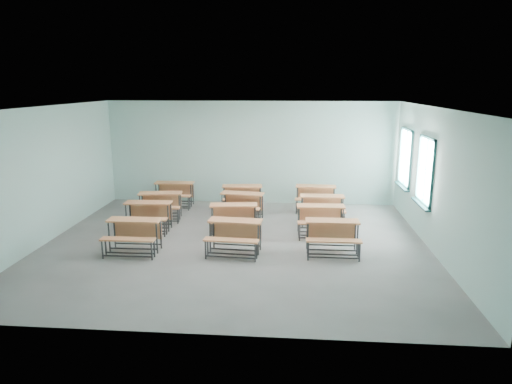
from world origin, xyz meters
TOP-DOWN VIEW (x-y plane):
  - room at (0.08, 0.03)m, footprint 9.04×8.04m
  - desk_unit_r0c0 at (-2.20, -0.68)m, footprint 1.19×0.80m
  - desk_unit_r0c1 at (0.06, -0.56)m, footprint 1.24×0.88m
  - desk_unit_r0c2 at (2.23, -0.41)m, footprint 1.19×0.81m
  - desk_unit_r1c0 at (-2.37, 0.85)m, footprint 1.21×0.83m
  - desk_unit_r1c1 at (-0.13, 0.79)m, footprint 1.27×0.93m
  - desk_unit_r1c2 at (2.05, 0.87)m, footprint 1.22×0.84m
  - desk_unit_r2c0 at (-2.35, 1.89)m, footprint 1.27×0.93m
  - desk_unit_r2c1 at (-0.08, 2.05)m, footprint 1.29×0.95m
  - desk_unit_r2c2 at (2.15, 1.92)m, footprint 1.20×0.82m
  - desk_unit_r3c0 at (-2.32, 3.29)m, footprint 1.20×0.81m
  - desk_unit_r3c1 at (-0.16, 3.01)m, footprint 1.27×0.92m
  - desk_unit_r3c2 at (2.02, 3.15)m, footprint 1.23×0.86m

SIDE VIEW (x-z plane):
  - desk_unit_r0c0 at x=-2.20m, z-range 0.13..0.87m
  - desk_unit_r0c1 at x=0.06m, z-range 0.13..0.87m
  - desk_unit_r0c2 at x=2.23m, z-range 0.13..0.87m
  - desk_unit_r1c0 at x=-2.37m, z-range 0.13..0.87m
  - desk_unit_r1c1 at x=-0.13m, z-range 0.13..0.87m
  - desk_unit_r1c2 at x=2.05m, z-range 0.13..0.87m
  - desk_unit_r2c0 at x=-2.35m, z-range 0.13..0.87m
  - desk_unit_r2c1 at x=-0.08m, z-range 0.13..0.87m
  - desk_unit_r2c2 at x=2.15m, z-range 0.13..0.87m
  - desk_unit_r3c0 at x=-2.32m, z-range 0.13..0.87m
  - desk_unit_r3c1 at x=-0.16m, z-range 0.13..0.87m
  - desk_unit_r3c2 at x=2.02m, z-range 0.13..0.87m
  - room at x=0.08m, z-range -0.02..3.22m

